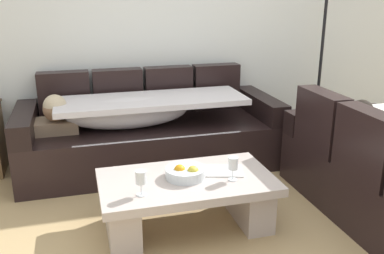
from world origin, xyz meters
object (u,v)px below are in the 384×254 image
(floor_lamp, at_px, (321,41))
(open_magazine, at_px, (223,171))
(couch_along_wall, at_px, (147,132))
(wine_glass_near_left, at_px, (141,178))
(coffee_table, at_px, (187,197))
(fruit_bowl, at_px, (186,172))
(wine_glass_near_right, at_px, (233,164))

(floor_lamp, bearing_deg, open_magazine, -139.52)
(couch_along_wall, distance_m, wine_glass_near_left, 1.40)
(floor_lamp, bearing_deg, couch_along_wall, -176.30)
(coffee_table, distance_m, fruit_bowl, 0.18)
(wine_glass_near_left, bearing_deg, fruit_bowl, 27.96)
(wine_glass_near_left, xyz_separation_m, open_magazine, (0.62, 0.21, -0.11))
(fruit_bowl, relative_size, open_magazine, 1.00)
(open_magazine, bearing_deg, coffee_table, -155.21)
(couch_along_wall, distance_m, floor_lamp, 2.01)
(coffee_table, bearing_deg, open_magazine, 8.28)
(fruit_bowl, xyz_separation_m, open_magazine, (0.28, 0.03, -0.03))
(couch_along_wall, height_order, open_magazine, couch_along_wall)
(fruit_bowl, distance_m, wine_glass_near_right, 0.33)
(couch_along_wall, relative_size, wine_glass_near_right, 14.44)
(wine_glass_near_left, distance_m, floor_lamp, 2.66)
(coffee_table, bearing_deg, wine_glass_near_right, -21.08)
(coffee_table, height_order, floor_lamp, floor_lamp)
(fruit_bowl, height_order, wine_glass_near_left, wine_glass_near_left)
(coffee_table, distance_m, floor_lamp, 2.38)
(coffee_table, distance_m, wine_glass_near_right, 0.41)
(fruit_bowl, bearing_deg, floor_lamp, 36.29)
(fruit_bowl, height_order, floor_lamp, floor_lamp)
(wine_glass_near_left, bearing_deg, wine_glass_near_right, 4.94)
(wine_glass_near_right, bearing_deg, coffee_table, 158.92)
(wine_glass_near_right, height_order, open_magazine, wine_glass_near_right)
(wine_glass_near_right, relative_size, floor_lamp, 0.09)
(couch_along_wall, distance_m, fruit_bowl, 1.19)
(coffee_table, height_order, wine_glass_near_right, wine_glass_near_right)
(fruit_bowl, bearing_deg, couch_along_wall, 93.29)
(coffee_table, xyz_separation_m, open_magazine, (0.28, 0.04, 0.15))
(couch_along_wall, xyz_separation_m, wine_glass_near_right, (0.37, -1.31, 0.17))
(coffee_table, relative_size, wine_glass_near_left, 7.23)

